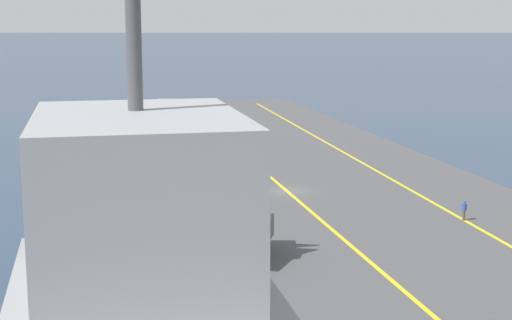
# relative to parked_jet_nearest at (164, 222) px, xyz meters

# --- Properties ---
(ground_plane) EXTENTS (2000.00, 2000.00, 0.00)m
(ground_plane) POSITION_rel_parked_jet_nearest_xyz_m (19.01, -14.26, -2.83)
(ground_plane) COLOR navy
(carrier_deck) EXTENTS (181.90, 45.61, 0.40)m
(carrier_deck) POSITION_rel_parked_jet_nearest_xyz_m (19.01, -14.26, -2.63)
(carrier_deck) COLOR #4C4C4F
(carrier_deck) RESTS_ON ground
(deck_stripe_foul_line) EXTENTS (163.66, 4.59, 0.01)m
(deck_stripe_foul_line) POSITION_rel_parked_jet_nearest_xyz_m (19.01, -26.80, -2.43)
(deck_stripe_foul_line) COLOR yellow
(deck_stripe_foul_line) RESTS_ON carrier_deck
(deck_stripe_centerline) EXTENTS (163.71, 0.36, 0.01)m
(deck_stripe_centerline) POSITION_rel_parked_jet_nearest_xyz_m (19.01, -14.26, -2.43)
(deck_stripe_centerline) COLOR yellow
(deck_stripe_centerline) RESTS_ON carrier_deck
(deck_stripe_edge_line) EXTENTS (163.49, 9.09, 0.01)m
(deck_stripe_edge_line) POSITION_rel_parked_jet_nearest_xyz_m (19.01, -1.72, -2.43)
(deck_stripe_edge_line) COLOR yellow
(deck_stripe_edge_line) RESTS_ON carrier_deck
(parked_jet_nearest) EXTENTS (12.79, 16.88, 6.71)m
(parked_jet_nearest) POSITION_rel_parked_jet_nearest_xyz_m (0.00, 0.00, 0.00)
(parked_jet_nearest) COLOR #93999E
(parked_jet_nearest) RESTS_ON carrier_deck
(parked_jet_second) EXTENTS (13.78, 17.40, 6.84)m
(parked_jet_second) POSITION_rel_parked_jet_nearest_xyz_m (17.79, 1.08, 0.29)
(parked_jet_second) COLOR #A8AAAF
(parked_jet_second) RESTS_ON carrier_deck
(parked_jet_third) EXTENTS (12.14, 14.99, 5.68)m
(parked_jet_third) POSITION_rel_parked_jet_nearest_xyz_m (33.33, -0.70, -0.15)
(parked_jet_third) COLOR #9EA3A8
(parked_jet_third) RESTS_ON carrier_deck
(parked_jet_fourth) EXTENTS (12.85, 16.93, 6.72)m
(parked_jet_fourth) POSITION_rel_parked_jet_nearest_xyz_m (49.65, 0.44, 0.16)
(parked_jet_fourth) COLOR gray
(parked_jet_fourth) RESTS_ON carrier_deck
(crew_blue_vest) EXTENTS (0.44, 0.36, 1.78)m
(crew_blue_vest) POSITION_rel_parked_jet_nearest_xyz_m (4.25, -26.35, -1.45)
(crew_blue_vest) COLOR #4C473D
(crew_blue_vest) RESTS_ON carrier_deck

